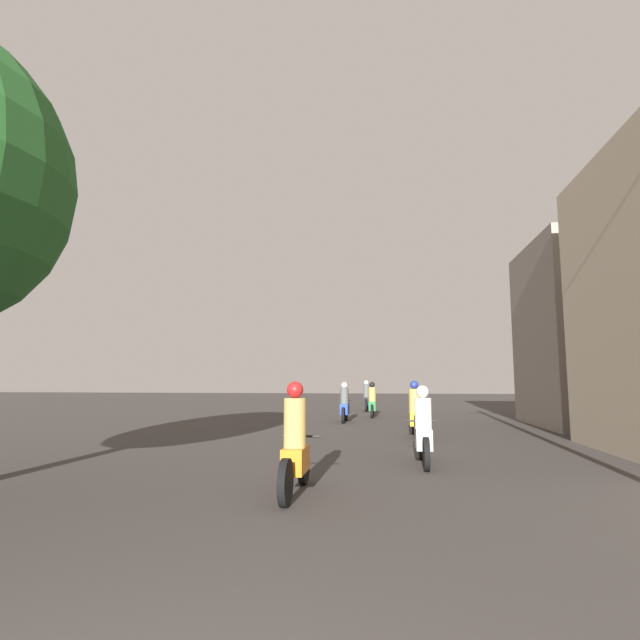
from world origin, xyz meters
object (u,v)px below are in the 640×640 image
motorcycle_silver (423,432)px  building_right_far (611,333)px  motorcycle_yellow (415,414)px  motorcycle_green (372,403)px  motorcycle_blue (345,406)px  motorcycle_orange (295,448)px  motorcycle_black (367,399)px

motorcycle_silver → building_right_far: size_ratio=0.30×
motorcycle_yellow → motorcycle_green: 7.61m
motorcycle_yellow → motorcycle_blue: 5.34m
motorcycle_green → building_right_far: size_ratio=0.29×
motorcycle_orange → motorcycle_yellow: bearing=68.1°
motorcycle_orange → building_right_far: size_ratio=0.31×
motorcycle_silver → motorcycle_green: bearing=96.1°
motorcycle_orange → building_right_far: building_right_far is taller
motorcycle_blue → motorcycle_black: size_ratio=0.90×
motorcycle_black → motorcycle_silver: bearing=-84.0°
motorcycle_orange → motorcycle_blue: size_ratio=1.06×
motorcycle_silver → motorcycle_green: size_ratio=1.04×
motorcycle_yellow → motorcycle_green: bearing=95.5°
motorcycle_yellow → motorcycle_blue: size_ratio=1.10×
motorcycle_silver → building_right_far: 11.69m
motorcycle_green → motorcycle_yellow: bearing=-88.3°
motorcycle_blue → motorcycle_orange: bearing=-83.0°
motorcycle_orange → motorcycle_black: size_ratio=0.95×
building_right_far → motorcycle_orange: bearing=-128.3°
motorcycle_yellow → motorcycle_blue: bearing=111.7°
motorcycle_yellow → motorcycle_green: size_ratio=1.11×
motorcycle_orange → motorcycle_green: size_ratio=1.07×
motorcycle_yellow → building_right_far: bearing=23.8°
motorcycle_yellow → building_right_far: (7.10, 3.99, 2.63)m
motorcycle_silver → building_right_far: (7.18, 8.83, 2.65)m
motorcycle_blue → motorcycle_black: bearing=90.8°
motorcycle_silver → motorcycle_black: 16.62m
motorcycle_orange → motorcycle_blue: 12.38m
motorcycle_black → building_right_far: size_ratio=0.33×
motorcycle_orange → motorcycle_black: 19.31m
motorcycle_yellow → motorcycle_green: motorcycle_yellow is taller
motorcycle_blue → building_right_far: building_right_far is taller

